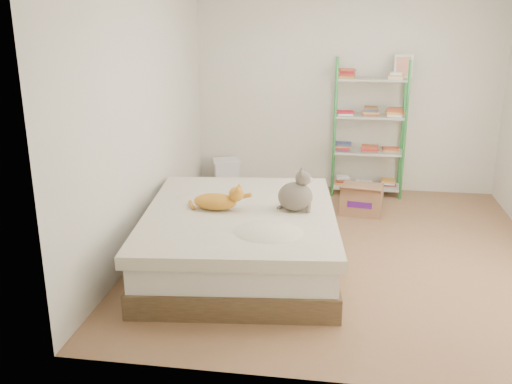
% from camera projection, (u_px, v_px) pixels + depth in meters
% --- Properties ---
extents(room, '(3.81, 4.21, 2.61)m').
position_uv_depth(room, '(346.00, 119.00, 5.18)').
color(room, olive).
rests_on(room, ground).
extents(bed, '(1.90, 2.27, 0.54)m').
position_uv_depth(bed, '(240.00, 238.00, 5.17)').
color(bed, brown).
rests_on(bed, ground).
extents(orange_cat, '(0.47, 0.26, 0.19)m').
position_uv_depth(orange_cat, '(215.00, 200.00, 5.09)').
color(orange_cat, gold).
rests_on(orange_cat, bed).
extents(grey_cat, '(0.33, 0.28, 0.38)m').
position_uv_depth(grey_cat, '(295.00, 190.00, 5.04)').
color(grey_cat, gray).
rests_on(grey_cat, bed).
extents(shelf_unit, '(0.91, 0.36, 1.74)m').
position_uv_depth(shelf_unit, '(369.00, 132.00, 7.06)').
color(shelf_unit, green).
rests_on(shelf_unit, ground).
extents(cardboard_box, '(0.51, 0.50, 0.37)m').
position_uv_depth(cardboard_box, '(362.00, 199.00, 6.57)').
color(cardboard_box, '#996545').
rests_on(cardboard_box, ground).
extents(white_bin, '(0.41, 0.39, 0.39)m').
position_uv_depth(white_bin, '(227.00, 174.00, 7.47)').
color(white_bin, white).
rests_on(white_bin, ground).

